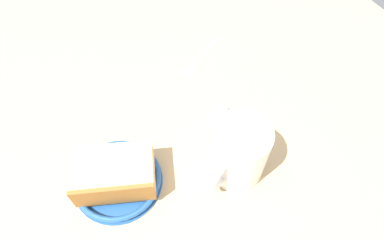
{
  "coord_description": "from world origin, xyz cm",
  "views": [
    {
      "loc": [
        -7.49,
        -27.68,
        49.65
      ],
      "look_at": [
        8.11,
        -1.46,
        3.0
      ],
      "focal_mm": 33.23,
      "sensor_mm": 36.0,
      "label": 1
    }
  ],
  "objects_px": {
    "small_plate": "(118,180)",
    "sugar_cube": "(222,111)",
    "tea_mug": "(238,152)",
    "cake_slice": "(114,174)",
    "teaspoon": "(195,63)"
  },
  "relations": [
    {
      "from": "cake_slice",
      "to": "sugar_cube",
      "type": "bearing_deg",
      "value": 7.61
    },
    {
      "from": "small_plate",
      "to": "cake_slice",
      "type": "height_order",
      "value": "cake_slice"
    },
    {
      "from": "small_plate",
      "to": "sugar_cube",
      "type": "distance_m",
      "value": 0.2
    },
    {
      "from": "cake_slice",
      "to": "tea_mug",
      "type": "distance_m",
      "value": 0.18
    },
    {
      "from": "tea_mug",
      "to": "small_plate",
      "type": "bearing_deg",
      "value": 156.39
    },
    {
      "from": "tea_mug",
      "to": "sugar_cube",
      "type": "distance_m",
      "value": 0.11
    },
    {
      "from": "small_plate",
      "to": "tea_mug",
      "type": "bearing_deg",
      "value": -23.61
    },
    {
      "from": "small_plate",
      "to": "teaspoon",
      "type": "distance_m",
      "value": 0.26
    },
    {
      "from": "tea_mug",
      "to": "teaspoon",
      "type": "bearing_deg",
      "value": 75.11
    },
    {
      "from": "small_plate",
      "to": "sugar_cube",
      "type": "bearing_deg",
      "value": 6.97
    },
    {
      "from": "sugar_cube",
      "to": "tea_mug",
      "type": "bearing_deg",
      "value": -111.85
    },
    {
      "from": "small_plate",
      "to": "sugar_cube",
      "type": "height_order",
      "value": "sugar_cube"
    },
    {
      "from": "sugar_cube",
      "to": "small_plate",
      "type": "bearing_deg",
      "value": -173.03
    },
    {
      "from": "cake_slice",
      "to": "teaspoon",
      "type": "height_order",
      "value": "cake_slice"
    },
    {
      "from": "small_plate",
      "to": "sugar_cube",
      "type": "xyz_separation_m",
      "value": [
        0.2,
        0.02,
        0.0
      ]
    }
  ]
}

